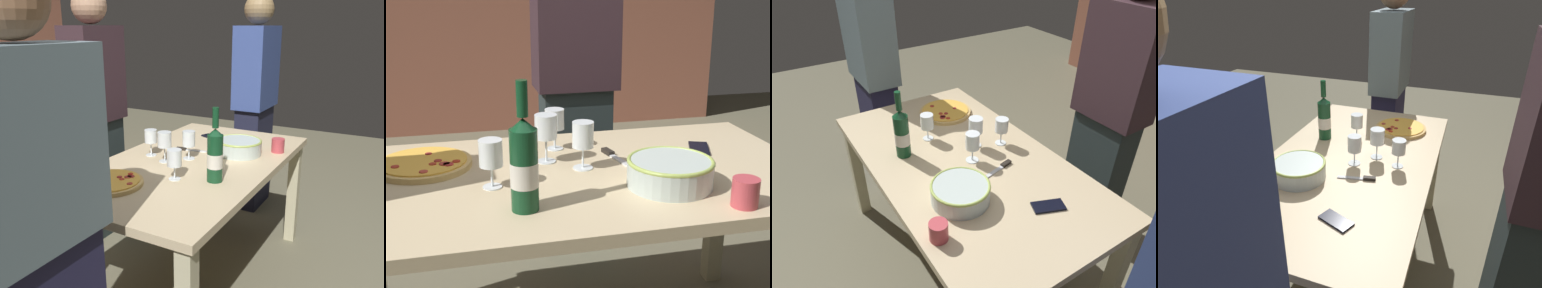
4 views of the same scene
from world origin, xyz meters
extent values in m
plane|color=#68644D|center=(0.00, 0.00, 0.00)|extent=(8.00, 8.00, 0.00)
cube|color=#C9B289|center=(0.00, 0.00, 0.73)|extent=(1.60, 0.90, 0.04)
cube|color=#C2B992|center=(0.74, -0.40, 0.35)|extent=(0.07, 0.07, 0.71)
cube|color=#C2B992|center=(-0.74, 0.40, 0.35)|extent=(0.07, 0.07, 0.71)
cube|color=#C2B992|center=(0.74, 0.40, 0.35)|extent=(0.07, 0.07, 0.71)
cylinder|color=tan|center=(-0.50, 0.17, 0.76)|extent=(0.33, 0.33, 0.02)
cylinder|color=#F0B13F|center=(-0.50, 0.17, 0.77)|extent=(0.30, 0.30, 0.01)
cylinder|color=#B43A2E|center=(-0.50, 0.06, 0.78)|extent=(0.03, 0.03, 0.00)
cylinder|color=#A92F22|center=(-0.59, 0.12, 0.78)|extent=(0.03, 0.03, 0.00)
cylinder|color=#B13420|center=(-0.47, 0.12, 0.78)|extent=(0.03, 0.03, 0.00)
cylinder|color=#A9342B|center=(-0.43, 0.12, 0.78)|extent=(0.04, 0.04, 0.00)
cylinder|color=#A92B2A|center=(-0.42, 0.11, 0.78)|extent=(0.03, 0.03, 0.00)
cylinder|color=#A62C2B|center=(-0.49, 0.24, 0.78)|extent=(0.02, 0.02, 0.00)
cylinder|color=#B42C18|center=(-0.39, 0.13, 0.78)|extent=(0.03, 0.03, 0.00)
cylinder|color=maroon|center=(-0.45, 0.15, 0.78)|extent=(0.03, 0.03, 0.00)
cylinder|color=silver|center=(0.25, -0.18, 0.79)|extent=(0.27, 0.27, 0.09)
torus|color=#A2B854|center=(0.25, -0.18, 0.83)|extent=(0.27, 0.27, 0.01)
cylinder|color=#113F21|center=(-0.21, -0.25, 0.87)|extent=(0.08, 0.08, 0.24)
cone|color=#113F21|center=(-0.21, -0.25, 1.00)|extent=(0.08, 0.08, 0.04)
cylinder|color=#113F21|center=(-0.21, -0.25, 1.07)|extent=(0.03, 0.03, 0.10)
cylinder|color=silver|center=(-0.21, -0.25, 0.86)|extent=(0.08, 0.08, 0.07)
cylinder|color=white|center=(-0.03, 0.26, 0.75)|extent=(0.06, 0.06, 0.00)
cylinder|color=white|center=(-0.03, 0.26, 0.79)|extent=(0.01, 0.01, 0.08)
cylinder|color=white|center=(-0.03, 0.26, 0.87)|extent=(0.07, 0.07, 0.08)
cylinder|color=maroon|center=(-0.03, 0.26, 0.84)|extent=(0.06, 0.06, 0.03)
cylinder|color=white|center=(-0.29, -0.06, 0.75)|extent=(0.06, 0.06, 0.00)
cylinder|color=white|center=(-0.29, -0.06, 0.79)|extent=(0.01, 0.01, 0.07)
cylinder|color=white|center=(-0.29, -0.06, 0.86)|extent=(0.07, 0.07, 0.08)
cylinder|color=white|center=(-0.08, 0.13, 0.75)|extent=(0.07, 0.07, 0.00)
cylinder|color=white|center=(-0.08, 0.13, 0.80)|extent=(0.01, 0.01, 0.08)
cylinder|color=white|center=(-0.08, 0.13, 0.88)|extent=(0.08, 0.08, 0.08)
cylinder|color=maroon|center=(-0.08, 0.13, 0.85)|extent=(0.07, 0.07, 0.03)
cylinder|color=white|center=(0.03, 0.03, 0.75)|extent=(0.07, 0.07, 0.00)
cylinder|color=white|center=(0.03, 0.03, 0.79)|extent=(0.01, 0.01, 0.07)
cylinder|color=white|center=(0.03, 0.03, 0.87)|extent=(0.07, 0.07, 0.09)
cylinder|color=maroon|center=(0.03, 0.03, 0.84)|extent=(0.06, 0.06, 0.03)
cylinder|color=#BE414A|center=(0.40, -0.37, 0.79)|extent=(0.08, 0.08, 0.08)
cube|color=black|center=(0.50, 0.12, 0.76)|extent=(0.12, 0.16, 0.01)
cube|color=silver|center=(0.17, 0.07, 0.75)|extent=(0.05, 0.14, 0.01)
cube|color=black|center=(0.15, 0.16, 0.76)|extent=(0.04, 0.07, 0.02)
cube|color=slate|center=(-1.13, -0.07, 1.13)|extent=(0.45, 0.24, 0.62)
cube|color=#263133|center=(0.20, 0.88, 0.42)|extent=(0.33, 0.20, 0.85)
cube|color=#36242B|center=(0.20, 0.88, 1.17)|extent=(0.39, 0.24, 0.64)
sphere|color=tan|center=(0.20, 0.88, 1.61)|extent=(0.23, 0.23, 0.23)
cube|color=#1C1E33|center=(1.20, 0.08, 0.42)|extent=(0.37, 0.20, 0.85)
cube|color=#324587|center=(1.20, 0.08, 1.17)|extent=(0.44, 0.24, 0.64)
sphere|color=olive|center=(1.20, 0.08, 1.60)|extent=(0.23, 0.23, 0.23)
camera|label=1|loc=(-1.89, -1.06, 1.49)|focal=37.78mm
camera|label=2|loc=(-0.39, -1.60, 1.38)|focal=49.48mm
camera|label=3|loc=(1.27, -0.80, 1.83)|focal=32.90mm
camera|label=4|loc=(1.46, 0.54, 1.63)|focal=30.23mm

